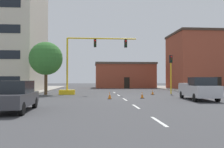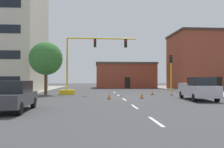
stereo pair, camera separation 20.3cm
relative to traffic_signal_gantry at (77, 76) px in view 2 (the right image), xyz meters
name	(u,v)px [view 2 (the right image)]	position (x,y,z in m)	size (l,w,h in m)	color
ground_plane	(121,97)	(4.78, -4.32, -2.25)	(160.00, 160.00, 0.00)	#424244
sidewalk_left	(20,92)	(-7.79, 3.68, -2.18)	(6.00, 56.00, 0.14)	#9E998E
sidewalk_right	(203,92)	(17.36, 3.68, -2.18)	(6.00, 56.00, 0.14)	#9E998E
lane_stripe_seg_0	(156,121)	(4.78, -18.32, -2.25)	(0.16, 2.40, 0.01)	silver
lane_stripe_seg_1	(134,107)	(4.78, -12.82, -2.25)	(0.16, 2.40, 0.01)	silver
lane_stripe_seg_2	(124,99)	(4.78, -7.32, -2.25)	(0.16, 2.40, 0.01)	silver
lane_stripe_seg_3	(118,95)	(4.78, -1.82, -2.25)	(0.16, 2.40, 0.01)	silver
lane_stripe_seg_4	(114,92)	(4.78, 3.68, -2.25)	(0.16, 2.40, 0.01)	silver
building_brick_center	(125,75)	(8.54, 21.81, 0.40)	(12.48, 8.15, 5.27)	brown
building_row_right	(206,61)	(22.47, 13.55, 2.92)	(12.21, 9.55, 10.31)	brown
traffic_signal_gantry	(77,76)	(0.00, 0.00, 0.00)	(9.19, 1.20, 6.83)	yellow
traffic_light_pole_right	(171,65)	(11.52, 0.07, 1.28)	(0.32, 0.47, 4.80)	yellow
tree_left_near	(46,59)	(-3.62, -0.27, 2.00)	(3.89, 3.89, 6.21)	#4C3823
pickup_truck_silver	(198,89)	(11.16, -8.31, -1.28)	(2.44, 5.55, 1.99)	#BCBCC1
sedan_dark_gray_near_left	(13,96)	(-2.51, -14.62, -1.36)	(2.00, 4.56, 1.74)	#3D3D42
traffic_cone_roadside_a	(142,95)	(6.58, -6.25, -1.93)	(0.36, 0.36, 0.65)	black
traffic_cone_roadside_b	(109,95)	(3.44, -6.73, -1.92)	(0.36, 0.36, 0.68)	black
traffic_cone_roadside_c	(152,92)	(8.85, -1.28, -1.96)	(0.36, 0.36, 0.59)	black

